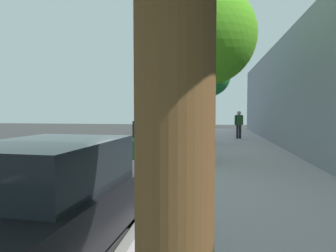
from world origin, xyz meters
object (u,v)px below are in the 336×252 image
object	(u,v)px
bicycle_at_curb	(184,137)
street_tree_mid_block	(207,37)
parked_sedan_black_nearest	(49,200)
pedestrian_on_phone	(239,123)
fire_hydrant	(192,148)
parked_sedan_green_second	(159,140)
parked_suv_dark_blue_mid	(182,123)
cyclist_with_backpack	(187,127)
street_tree_far_end	(209,77)

from	to	relation	value
bicycle_at_curb	street_tree_mid_block	world-z (taller)	street_tree_mid_block
parked_sedan_black_nearest	street_tree_mid_block	size ratio (longest dim) A/B	0.77
pedestrian_on_phone	fire_hydrant	size ratio (longest dim) A/B	2.07
parked_sedan_green_second	bicycle_at_curb	bearing A→B (deg)	84.71
bicycle_at_curb	fire_hydrant	world-z (taller)	fire_hydrant
parked_suv_dark_blue_mid	pedestrian_on_phone	world-z (taller)	parked_suv_dark_blue_mid
street_tree_mid_block	pedestrian_on_phone	xyz separation A→B (m)	(1.85, 9.07, -3.18)
parked_sedan_black_nearest	cyclist_with_backpack	size ratio (longest dim) A/B	2.73
street_tree_far_end	pedestrian_on_phone	distance (m)	4.82
parked_suv_dark_blue_mid	fire_hydrant	xyz separation A→B (m)	(1.47, -10.29, -0.46)
cyclist_with_backpack	street_tree_far_end	size ratio (longest dim) A/B	0.35
parked_suv_dark_blue_mid	fire_hydrant	size ratio (longest dim) A/B	5.60
pedestrian_on_phone	parked_sedan_green_second	bearing A→B (deg)	-116.36
parked_sedan_black_nearest	street_tree_mid_block	distance (m)	7.49
parked_sedan_green_second	pedestrian_on_phone	xyz separation A→B (m)	(3.73, 7.52, 0.38)
bicycle_at_curb	pedestrian_on_phone	world-z (taller)	pedestrian_on_phone
bicycle_at_curb	street_tree_mid_block	bearing A→B (deg)	-78.37
street_tree_mid_block	street_tree_far_end	size ratio (longest dim) A/B	1.22
bicycle_at_curb	fire_hydrant	bearing A→B (deg)	-81.79
parked_sedan_black_nearest	street_tree_far_end	world-z (taller)	street_tree_far_end
parked_suv_dark_blue_mid	pedestrian_on_phone	bearing A→B (deg)	-25.05
street_tree_mid_block	street_tree_far_end	distance (m)	5.43
cyclist_with_backpack	parked_suv_dark_blue_mid	bearing A→B (deg)	99.80
parked_sedan_black_nearest	bicycle_at_curb	world-z (taller)	parked_sedan_black_nearest
bicycle_at_curb	fire_hydrant	distance (m)	6.28
parked_sedan_black_nearest	street_tree_far_end	xyz separation A→B (m)	(1.87, 11.71, 2.89)
parked_suv_dark_blue_mid	street_tree_far_end	distance (m)	6.37
parked_sedan_black_nearest	fire_hydrant	bearing A→B (deg)	78.69
pedestrian_on_phone	parked_sedan_black_nearest	bearing A→B (deg)	-103.61
bicycle_at_curb	fire_hydrant	xyz separation A→B (m)	(0.90, -6.21, 0.18)
parked_sedan_black_nearest	parked_sedan_green_second	size ratio (longest dim) A/B	1.01
street_tree_mid_block	parked_sedan_black_nearest	bearing A→B (deg)	-106.51
street_tree_mid_block	fire_hydrant	distance (m)	3.82
bicycle_at_curb	street_tree_far_end	size ratio (longest dim) A/B	0.28
parked_sedan_green_second	street_tree_far_end	size ratio (longest dim) A/B	0.93
parked_sedan_black_nearest	pedestrian_on_phone	xyz separation A→B (m)	(3.73, 15.39, 0.38)
street_tree_far_end	cyclist_with_backpack	bearing A→B (deg)	142.46
parked_sedan_black_nearest	fire_hydrant	world-z (taller)	parked_sedan_black_nearest
bicycle_at_curb	street_tree_mid_block	xyz separation A→B (m)	(1.39, -6.77, 3.93)
parked_suv_dark_blue_mid	street_tree_mid_block	size ratio (longest dim) A/B	0.81
street_tree_mid_block	cyclist_with_backpack	bearing A→B (deg)	100.62
street_tree_mid_block	parked_sedan_green_second	bearing A→B (deg)	140.57
parked_sedan_green_second	fire_hydrant	bearing A→B (deg)	-35.48
parked_sedan_green_second	street_tree_mid_block	size ratio (longest dim) A/B	0.77
parked_sedan_green_second	parked_suv_dark_blue_mid	distance (m)	9.31
bicycle_at_curb	street_tree_far_end	world-z (taller)	street_tree_far_end
bicycle_at_curb	parked_suv_dark_blue_mid	bearing A→B (deg)	98.00
bicycle_at_curb	parked_sedan_black_nearest	bearing A→B (deg)	-92.11
cyclist_with_backpack	fire_hydrant	distance (m)	5.79
bicycle_at_curb	pedestrian_on_phone	size ratio (longest dim) A/B	0.76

